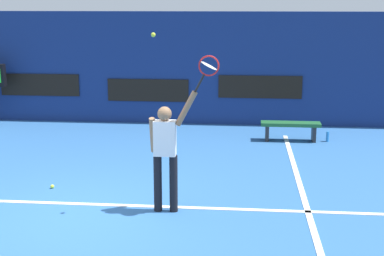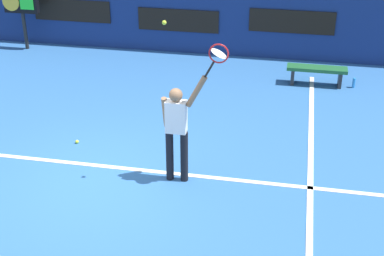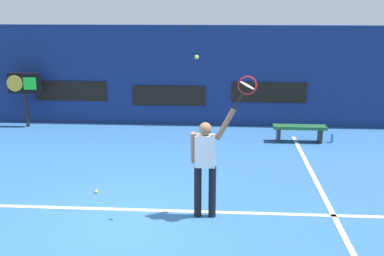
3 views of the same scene
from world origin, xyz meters
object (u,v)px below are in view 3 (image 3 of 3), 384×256
Objects in this scene: tennis_racket at (246,87)px; tennis_ball at (197,57)px; spare_ball at (96,191)px; tennis_player at (206,161)px; scoreboard_clock at (24,85)px; water_bottle at (332,138)px; court_bench at (299,130)px.

tennis_ball is at bearing -174.13° from tennis_racket.
spare_ball is at bearing 154.59° from tennis_ball.
tennis_player is 3.17× the size of tennis_racket.
tennis_player is 8.08m from scoreboard_clock.
tennis_ball is (-0.15, -0.09, 1.77)m from tennis_player.
tennis_ball is 8.18m from scoreboard_clock.
scoreboard_clock is (-5.61, 5.82, 0.25)m from tennis_player.
scoreboard_clock is at bearing 124.77° from spare_ball.
court_bench is at bearing 180.00° from water_bottle.
tennis_racket reaches higher than tennis_player.
tennis_player is at bearing 179.63° from tennis_racket.
tennis_ball reaches higher than tennis_player.
water_bottle is at bearing 0.00° from court_bench.
scoreboard_clock is at bearing 172.87° from water_bottle.
scoreboard_clock is (-6.25, 5.82, -1.03)m from tennis_racket.
spare_ball is at bearing -55.23° from scoreboard_clock.
scoreboard_clock is 1.16× the size of court_bench.
spare_ball is at bearing 158.08° from tennis_player.
tennis_ball is (-0.80, -0.08, 0.49)m from tennis_racket.
court_bench reaches higher than water_bottle.
tennis_racket reaches higher than court_bench.
scoreboard_clock reaches higher than water_bottle.
tennis_racket is at bearing -0.37° from tennis_player.
tennis_racket is 5.79m from water_bottle.
tennis_player reaches higher than scoreboard_clock.
scoreboard_clock is (-5.46, 5.91, -1.52)m from tennis_ball.
tennis_player is 28.60× the size of tennis_ball.
tennis_racket is 2.56× the size of water_bottle.
tennis_racket is 0.94m from tennis_ball.
tennis_ball is 1.00× the size of spare_ball.
tennis_racket is 0.44× the size of court_bench.
water_bottle is (3.20, 4.72, -0.89)m from tennis_player.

